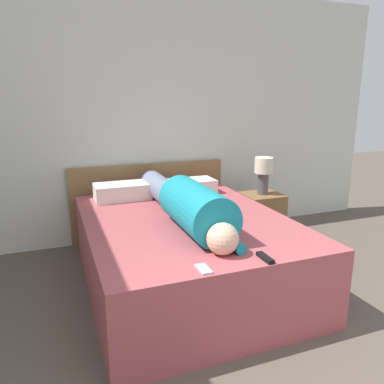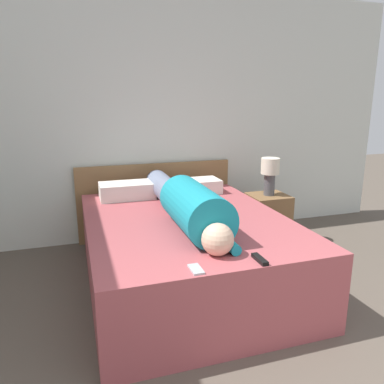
{
  "view_description": "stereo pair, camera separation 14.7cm",
  "coord_description": "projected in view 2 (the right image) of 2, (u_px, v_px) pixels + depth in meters",
  "views": [
    {
      "loc": [
        -1.04,
        -0.11,
        1.52
      ],
      "look_at": [
        -0.07,
        2.43,
        0.83
      ],
      "focal_mm": 35.0,
      "sensor_mm": 36.0,
      "label": 1
    },
    {
      "loc": [
        -0.9,
        -0.16,
        1.52
      ],
      "look_at": [
        -0.07,
        2.43,
        0.83
      ],
      "focal_mm": 35.0,
      "sensor_mm": 36.0,
      "label": 2
    }
  ],
  "objects": [
    {
      "name": "bed",
      "position": [
        186.0,
        251.0,
        3.08
      ],
      "size": [
        1.56,
        2.0,
        0.58
      ],
      "color": "#A84C51",
      "rests_on": "ground_plane"
    },
    {
      "name": "pillow_second",
      "position": [
        195.0,
        186.0,
        3.77
      ],
      "size": [
        0.49,
        0.29,
        0.14
      ],
      "color": "silver",
      "rests_on": "bed"
    },
    {
      "name": "pillow_near_headboard",
      "position": [
        127.0,
        191.0,
        3.57
      ],
      "size": [
        0.51,
        0.29,
        0.15
      ],
      "color": "silver",
      "rests_on": "bed"
    },
    {
      "name": "nightstand",
      "position": [
        268.0,
        219.0,
        3.97
      ],
      "size": [
        0.4,
        0.37,
        0.52
      ],
      "color": "brown",
      "rests_on": "ground_plane"
    },
    {
      "name": "headboard",
      "position": [
        156.0,
        201.0,
        4.11
      ],
      "size": [
        1.68,
        0.04,
        0.83
      ],
      "color": "olive",
      "rests_on": "ground_plane"
    },
    {
      "name": "person_lying",
      "position": [
        186.0,
        204.0,
        2.87
      ],
      "size": [
        0.34,
        1.81,
        0.34
      ],
      "color": "#DBB293",
      "rests_on": "bed"
    },
    {
      "name": "table_lamp",
      "position": [
        270.0,
        172.0,
        3.85
      ],
      "size": [
        0.19,
        0.19,
        0.39
      ],
      "color": "#4C4C51",
      "rests_on": "nightstand"
    },
    {
      "name": "cell_phone",
      "position": [
        196.0,
        269.0,
        2.09
      ],
      "size": [
        0.06,
        0.13,
        0.01
      ],
      "color": "#B2B7BC",
      "rests_on": "bed"
    },
    {
      "name": "wall_back",
      "position": [
        159.0,
        118.0,
        3.98
      ],
      "size": [
        5.51,
        0.06,
        2.6
      ],
      "color": "silver",
      "rests_on": "ground_plane"
    },
    {
      "name": "tv_remote",
      "position": [
        260.0,
        259.0,
        2.21
      ],
      "size": [
        0.04,
        0.15,
        0.02
      ],
      "color": "black",
      "rests_on": "bed"
    }
  ]
}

